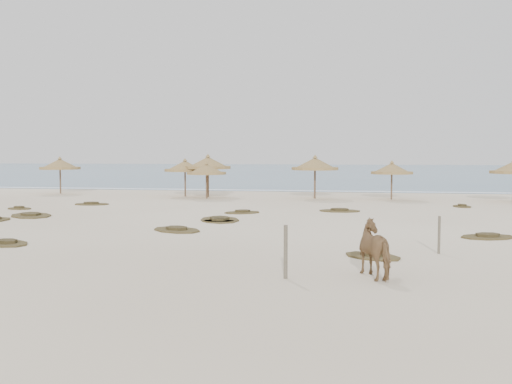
% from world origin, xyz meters
% --- Properties ---
extents(ground, '(160.00, 160.00, 0.00)m').
position_xyz_m(ground, '(0.00, 0.00, 0.00)').
color(ground, beige).
rests_on(ground, ground).
extents(ocean, '(200.00, 100.00, 0.01)m').
position_xyz_m(ocean, '(0.00, 75.00, 0.00)').
color(ocean, '#2A5580').
rests_on(ocean, ground).
extents(foam_line, '(70.00, 0.60, 0.01)m').
position_xyz_m(foam_line, '(0.00, 26.00, 0.00)').
color(foam_line, white).
rests_on(foam_line, ground).
extents(palapa_0, '(3.34, 3.34, 2.80)m').
position_xyz_m(palapa_0, '(-16.35, 20.03, 2.17)').
color(palapa_0, brown).
rests_on(palapa_0, ground).
extents(palapa_1, '(3.52, 3.52, 2.70)m').
position_xyz_m(palapa_1, '(-6.31, 18.98, 2.09)').
color(palapa_1, brown).
rests_on(palapa_1, ground).
extents(palapa_2, '(3.66, 3.66, 3.00)m').
position_xyz_m(palapa_2, '(-4.64, 18.95, 2.33)').
color(palapa_2, brown).
rests_on(palapa_2, ground).
extents(palapa_3, '(2.94, 2.94, 2.49)m').
position_xyz_m(palapa_3, '(-4.36, 17.46, 1.93)').
color(palapa_3, brown).
rests_on(palapa_3, ground).
extents(palapa_4, '(3.28, 3.28, 2.95)m').
position_xyz_m(palapa_4, '(2.82, 18.67, 2.29)').
color(palapa_4, brown).
rests_on(palapa_4, ground).
extents(palapa_5, '(3.60, 3.60, 2.58)m').
position_xyz_m(palapa_5, '(7.85, 18.64, 2.00)').
color(palapa_5, brown).
rests_on(palapa_5, ground).
extents(horse, '(1.42, 1.84, 1.42)m').
position_xyz_m(horse, '(5.96, -5.31, 0.71)').
color(horse, brown).
rests_on(horse, ground).
extents(fence_post_near, '(0.11, 0.11, 1.33)m').
position_xyz_m(fence_post_near, '(3.70, -5.88, 0.66)').
color(fence_post_near, '#615A49').
rests_on(fence_post_near, ground).
extents(fence_post_far, '(0.10, 0.10, 1.16)m').
position_xyz_m(fence_post_far, '(7.94, -1.67, 0.58)').
color(fence_post_far, '#615A49').
rests_on(fence_post_far, ground).
extents(scrub_1, '(3.24, 3.28, 0.16)m').
position_xyz_m(scrub_1, '(-10.12, 5.70, 0.05)').
color(scrub_1, brown).
rests_on(scrub_1, ground).
extents(scrub_2, '(1.48, 0.97, 0.16)m').
position_xyz_m(scrub_2, '(-0.58, 4.97, 0.05)').
color(scrub_2, brown).
rests_on(scrub_2, ground).
extents(scrub_3, '(2.58, 3.13, 0.16)m').
position_xyz_m(scrub_3, '(-0.65, 5.54, 0.05)').
color(scrub_3, brown).
rests_on(scrub_3, ground).
extents(scrub_4, '(2.39, 1.98, 0.16)m').
position_xyz_m(scrub_4, '(10.18, 2.02, 0.05)').
color(scrub_4, brown).
rests_on(scrub_4, ground).
extents(scrub_6, '(2.18, 1.53, 0.16)m').
position_xyz_m(scrub_6, '(-9.95, 11.91, 0.05)').
color(scrub_6, brown).
rests_on(scrub_6, ground).
extents(scrub_7, '(2.16, 1.41, 0.16)m').
position_xyz_m(scrub_7, '(4.66, 10.46, 0.05)').
color(scrub_7, brown).
rests_on(scrub_7, ground).
extents(scrub_8, '(1.71, 1.37, 0.16)m').
position_xyz_m(scrub_8, '(-12.67, 8.77, 0.05)').
color(scrub_8, brown).
rests_on(scrub_8, ground).
extents(scrub_9, '(2.69, 2.47, 0.16)m').
position_xyz_m(scrub_9, '(-1.55, 1.92, 0.05)').
color(scrub_9, brown).
rests_on(scrub_9, ground).
extents(scrub_10, '(1.18, 1.59, 0.16)m').
position_xyz_m(scrub_10, '(11.46, 14.07, 0.05)').
color(scrub_10, brown).
rests_on(scrub_10, ground).
extents(scrub_11, '(2.15, 1.95, 0.16)m').
position_xyz_m(scrub_11, '(-6.17, -2.26, 0.05)').
color(scrub_11, brown).
rests_on(scrub_11, ground).
extents(scrub_12, '(2.10, 1.91, 0.16)m').
position_xyz_m(scrub_12, '(5.92, -2.62, 0.05)').
color(scrub_12, brown).
rests_on(scrub_12, ground).
extents(scrub_13, '(2.25, 2.02, 0.16)m').
position_xyz_m(scrub_13, '(-0.24, 8.81, 0.05)').
color(scrub_13, brown).
rests_on(scrub_13, ground).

